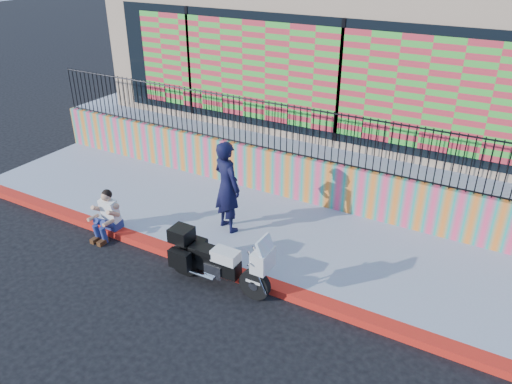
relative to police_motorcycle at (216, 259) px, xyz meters
The scene contains 10 objects.
ground 0.80m from the police_motorcycle, 37.13° to the left, with size 90.00×90.00×0.00m, color black.
red_curb 0.75m from the police_motorcycle, 37.13° to the left, with size 16.00×0.30×0.15m, color red.
sidewalk 2.11m from the police_motorcycle, 76.99° to the left, with size 16.00×3.00×0.15m, color #8992A5.
mural_wall 3.63m from the police_motorcycle, 82.68° to the left, with size 16.00×0.20×1.10m, color #F3406C.
metal_fence 3.85m from the police_motorcycle, 82.68° to the left, with size 15.80×0.04×1.20m, color black, non-canonical shape.
elevated_platform 8.71m from the police_motorcycle, 86.96° to the left, with size 16.00×10.00×1.25m, color #8992A5.
storefront_building 8.91m from the police_motorcycle, 86.88° to the left, with size 14.00×8.06×4.00m.
police_motorcycle is the anchor object (origin of this frame).
police_officer 1.88m from the police_motorcycle, 115.93° to the left, with size 0.73×0.48×2.00m, color black.
seated_man 2.97m from the police_motorcycle, behind, with size 0.54×0.71×1.06m.
Camera 1 is at (3.89, -6.53, 5.80)m, focal length 35.00 mm.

